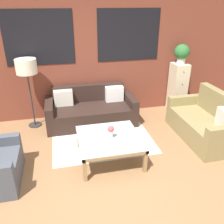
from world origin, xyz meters
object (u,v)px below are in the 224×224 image
Objects in this scene: settee_vintage at (205,123)px; potted_plant at (182,53)px; floor_lamp at (27,69)px; couch_dark at (91,110)px; flower_vase at (111,131)px; drawer_cabinet at (178,87)px; coffee_table at (109,140)px.

potted_plant is at bearing 86.73° from settee_vintage.
floor_lamp reaches higher than settee_vintage.
settee_vintage reaches higher than couch_dark.
floor_lamp is at bearing 130.96° from flower_vase.
floor_lamp is at bearing 174.90° from couch_dark.
couch_dark is 2.20m from drawer_cabinet.
couch_dark is 8.71× the size of flower_vase.
coffee_table is 2.65m from drawer_cabinet.
flower_vase is at bearing -171.68° from settee_vintage.
floor_lamp is 1.26× the size of drawer_cabinet.
drawer_cabinet is 5.27× the size of flower_vase.
potted_plant is (2.06, 1.65, 1.04)m from coffee_table.
drawer_cabinet is at bearing 1.72° from floor_lamp.
potted_plant reaches higher than settee_vintage.
settee_vintage is 1.07× the size of floor_lamp.
couch_dark is at bearing -174.40° from potted_plant.
settee_vintage is 2.00m from flower_vase.
couch_dark is at bearing 94.09° from coffee_table.
settee_vintage is at bearing -29.24° from couch_dark.
drawer_cabinet is (2.16, 0.21, 0.30)m from couch_dark.
floor_lamp is at bearing -178.28° from potted_plant.
floor_lamp reaches higher than coffee_table.
couch_dark is at bearing -5.10° from floor_lamp.
couch_dark is at bearing 150.76° from settee_vintage.
drawer_cabinet is 2.63m from flower_vase.
potted_plant is (2.16, 0.21, 1.13)m from couch_dark.
floor_lamp reaches higher than flower_vase.
floor_lamp is 6.63× the size of flower_vase.
drawer_cabinet reaches higher than settee_vintage.
drawer_cabinet is at bearing 86.73° from settee_vintage.
potted_plant reaches higher than couch_dark.
drawer_cabinet reaches higher than flower_vase.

